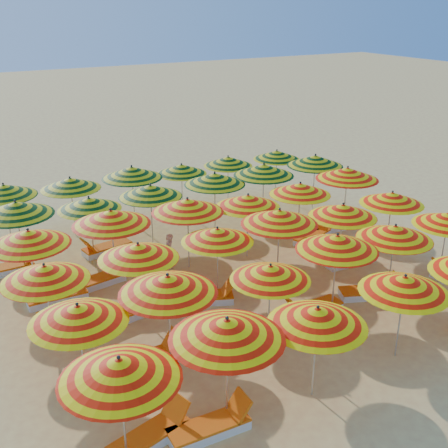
# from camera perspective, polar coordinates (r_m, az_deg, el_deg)

# --- Properties ---
(ground) EXTENTS (120.00, 120.00, 0.00)m
(ground) POSITION_cam_1_polar(r_m,az_deg,el_deg) (18.09, 0.78, -5.22)
(ground) COLOR #EEC769
(ground) RESTS_ON ground
(umbrella_0) EXTENTS (2.74, 2.74, 2.40)m
(umbrella_0) POSITION_cam_1_polar(r_m,az_deg,el_deg) (10.50, -10.58, -14.29)
(umbrella_0) COLOR silver
(umbrella_0) RESTS_ON ground
(umbrella_1) EXTENTS (3.02, 3.02, 2.50)m
(umbrella_1) POSITION_cam_1_polar(r_m,az_deg,el_deg) (11.24, 0.31, -10.66)
(umbrella_1) COLOR silver
(umbrella_1) RESTS_ON ground
(umbrella_2) EXTENTS (2.74, 2.74, 2.29)m
(umbrella_2) POSITION_cam_1_polar(r_m,az_deg,el_deg) (12.16, 9.46, -9.27)
(umbrella_2) COLOR silver
(umbrella_2) RESTS_ON ground
(umbrella_3) EXTENTS (2.35, 2.35, 2.27)m
(umbrella_3) POSITION_cam_1_polar(r_m,az_deg,el_deg) (13.96, 17.86, -5.85)
(umbrella_3) COLOR silver
(umbrella_3) RESTS_ON ground
(umbrella_6) EXTENTS (2.31, 2.31, 2.29)m
(umbrella_6) POSITION_cam_1_polar(r_m,az_deg,el_deg) (12.50, -14.61, -8.83)
(umbrella_6) COLOR silver
(umbrella_6) RESTS_ON ground
(umbrella_7) EXTENTS (2.33, 2.33, 2.46)m
(umbrella_7) POSITION_cam_1_polar(r_m,az_deg,el_deg) (13.00, -5.73, -6.13)
(umbrella_7) COLOR silver
(umbrella_7) RESTS_ON ground
(umbrella_8) EXTENTS (2.68, 2.68, 2.17)m
(umbrella_8) POSITION_cam_1_polar(r_m,az_deg,el_deg) (14.08, 4.73, -4.95)
(umbrella_8) COLOR silver
(umbrella_8) RESTS_ON ground
(umbrella_9) EXTENTS (2.45, 2.45, 2.40)m
(umbrella_9) POSITION_cam_1_polar(r_m,az_deg,el_deg) (15.50, 11.42, -1.88)
(umbrella_9) COLOR silver
(umbrella_9) RESTS_ON ground
(umbrella_10) EXTENTS (2.70, 2.70, 2.32)m
(umbrella_10) POSITION_cam_1_polar(r_m,az_deg,el_deg) (16.76, 16.97, -0.84)
(umbrella_10) COLOR silver
(umbrella_10) RESTS_ON ground
(umbrella_11) EXTENTS (2.19, 2.19, 2.24)m
(umbrella_11) POSITION_cam_1_polar(r_m,az_deg,el_deg) (18.52, 21.80, 0.47)
(umbrella_11) COLOR silver
(umbrella_11) RESTS_ON ground
(umbrella_12) EXTENTS (2.61, 2.61, 2.31)m
(umbrella_12) POSITION_cam_1_polar(r_m,az_deg,el_deg) (14.40, -17.75, -4.79)
(umbrella_12) COLOR silver
(umbrella_12) RESTS_ON ground
(umbrella_13) EXTENTS (2.47, 2.47, 2.31)m
(umbrella_13) POSITION_cam_1_polar(r_m,az_deg,el_deg) (15.04, -8.71, -2.78)
(umbrella_13) COLOR silver
(umbrella_13) RESTS_ON ground
(umbrella_14) EXTENTS (2.59, 2.59, 2.23)m
(umbrella_14) POSITION_cam_1_polar(r_m,az_deg,el_deg) (16.07, -0.68, -1.13)
(umbrella_14) COLOR silver
(umbrella_14) RESTS_ON ground
(umbrella_15) EXTENTS (2.53, 2.53, 2.48)m
(umbrella_15) POSITION_cam_1_polar(r_m,az_deg,el_deg) (16.87, 5.65, 0.71)
(umbrella_15) COLOR silver
(umbrella_15) RESTS_ON ground
(umbrella_16) EXTENTS (2.74, 2.74, 2.32)m
(umbrella_16) POSITION_cam_1_polar(r_m,az_deg,el_deg) (18.08, 11.97, 1.32)
(umbrella_16) COLOR silver
(umbrella_16) RESTS_ON ground
(umbrella_17) EXTENTS (2.22, 2.22, 2.28)m
(umbrella_17) POSITION_cam_1_polar(r_m,az_deg,el_deg) (19.74, 16.70, 2.53)
(umbrella_17) COLOR silver
(umbrella_17) RESTS_ON ground
(umbrella_18) EXTENTS (2.92, 2.92, 2.42)m
(umbrella_18) POSITION_cam_1_polar(r_m,az_deg,el_deg) (16.38, -19.23, -1.33)
(umbrella_18) COLOR silver
(umbrella_18) RESTS_ON ground
(umbrella_19) EXTENTS (2.39, 2.39, 2.50)m
(umbrella_19) POSITION_cam_1_polar(r_m,az_deg,el_deg) (17.05, -11.40, 0.66)
(umbrella_19) COLOR silver
(umbrella_19) RESTS_ON ground
(umbrella_20) EXTENTS (2.54, 2.54, 2.45)m
(umbrella_20) POSITION_cam_1_polar(r_m,az_deg,el_deg) (17.82, -3.73, 1.87)
(umbrella_20) COLOR silver
(umbrella_20) RESTS_ON ground
(umbrella_21) EXTENTS (2.26, 2.26, 2.29)m
(umbrella_21) POSITION_cam_1_polar(r_m,az_deg,el_deg) (18.64, 2.45, 2.35)
(umbrella_21) COLOR silver
(umbrella_21) RESTS_ON ground
(umbrella_22) EXTENTS (2.78, 2.78, 2.31)m
(umbrella_22) POSITION_cam_1_polar(r_m,az_deg,el_deg) (19.96, 7.74, 3.55)
(umbrella_22) COLOR silver
(umbrella_22) RESTS_ON ground
(umbrella_23) EXTENTS (2.82, 2.82, 2.49)m
(umbrella_23) POSITION_cam_1_polar(r_m,az_deg,el_deg) (21.51, 12.42, 5.03)
(umbrella_23) COLOR silver
(umbrella_23) RESTS_ON ground
(umbrella_24) EXTENTS (3.02, 3.02, 2.46)m
(umbrella_24) POSITION_cam_1_polar(r_m,az_deg,el_deg) (18.68, -20.38, 1.47)
(umbrella_24) COLOR silver
(umbrella_24) RESTS_ON ground
(umbrella_25) EXTENTS (2.58, 2.58, 2.24)m
(umbrella_25) POSITION_cam_1_polar(r_m,az_deg,el_deg) (19.05, -13.54, 2.03)
(umbrella_25) COLOR silver
(umbrella_25) RESTS_ON ground
(umbrella_26) EXTENTS (2.74, 2.74, 2.35)m
(umbrella_26) POSITION_cam_1_polar(r_m,az_deg,el_deg) (19.61, -7.49, 3.34)
(umbrella_26) COLOR silver
(umbrella_26) RESTS_ON ground
(umbrella_27) EXTENTS (2.83, 2.83, 2.40)m
(umbrella_27) POSITION_cam_1_polar(r_m,az_deg,el_deg) (20.65, -0.95, 4.61)
(umbrella_27) COLOR silver
(umbrella_27) RESTS_ON ground
(umbrella_28) EXTENTS (2.68, 2.68, 2.47)m
(umbrella_28) POSITION_cam_1_polar(r_m,az_deg,el_deg) (21.59, 4.07, 5.50)
(umbrella_28) COLOR silver
(umbrella_28) RESTS_ON ground
(umbrella_29) EXTENTS (2.87, 2.87, 2.43)m
(umbrella_29) POSITION_cam_1_polar(r_m,az_deg,el_deg) (23.24, 9.25, 6.37)
(umbrella_29) COLOR silver
(umbrella_29) RESTS_ON ground
(umbrella_30) EXTENTS (2.30, 2.30, 2.36)m
(umbrella_30) POSITION_cam_1_polar(r_m,az_deg,el_deg) (20.93, -21.45, 3.20)
(umbrella_30) COLOR silver
(umbrella_30) RESTS_ON ground
(umbrella_31) EXTENTS (2.77, 2.77, 2.31)m
(umbrella_31) POSITION_cam_1_polar(r_m,az_deg,el_deg) (21.12, -15.35, 4.00)
(umbrella_31) COLOR silver
(umbrella_31) RESTS_ON ground
(umbrella_32) EXTENTS (2.37, 2.37, 2.45)m
(umbrella_32) POSITION_cam_1_polar(r_m,az_deg,el_deg) (21.57, -9.35, 5.19)
(umbrella_32) COLOR silver
(umbrella_32) RESTS_ON ground
(umbrella_33) EXTENTS (2.27, 2.27, 2.16)m
(umbrella_33) POSITION_cam_1_polar(r_m,az_deg,el_deg) (22.68, -4.34, 5.58)
(umbrella_33) COLOR silver
(umbrella_33) RESTS_ON ground
(umbrella_34) EXTENTS (2.26, 2.26, 2.18)m
(umbrella_34) POSITION_cam_1_polar(r_m,az_deg,el_deg) (23.67, 0.42, 6.39)
(umbrella_34) COLOR silver
(umbrella_34) RESTS_ON ground
(umbrella_35) EXTENTS (2.73, 2.73, 2.18)m
(umbrella_35) POSITION_cam_1_polar(r_m,az_deg,el_deg) (24.79, 5.38, 7.00)
(umbrella_35) COLOR silver
(umbrella_35) RESTS_ON ground
(lounger_0) EXTENTS (1.82, 1.01, 0.69)m
(lounger_0) POSITION_cam_1_polar(r_m,az_deg,el_deg) (12.05, -7.43, -20.55)
(lounger_0) COLOR white
(lounger_0) RESTS_ON ground
(lounger_1) EXTENTS (1.75, 0.63, 0.69)m
(lounger_1) POSITION_cam_1_polar(r_m,az_deg,el_deg) (12.14, -1.37, -19.94)
(lounger_1) COLOR white
(lounger_1) RESTS_ON ground
(lounger_3) EXTENTS (1.76, 0.66, 0.69)m
(lounger_3) POSITION_cam_1_polar(r_m,az_deg,el_deg) (14.05, -7.67, -13.50)
(lounger_3) COLOR white
(lounger_3) RESTS_ON ground
(lounger_4) EXTENTS (1.83, 1.05, 0.69)m
(lounger_4) POSITION_cam_1_polar(r_m,az_deg,el_deg) (15.09, 6.93, -10.73)
(lounger_4) COLOR white
(lounger_4) RESTS_ON ground
(lounger_5) EXTENTS (1.75, 0.62, 0.69)m
(lounger_5) POSITION_cam_1_polar(r_m,az_deg,el_deg) (16.12, 8.95, -8.54)
(lounger_5) COLOR white
(lounger_5) RESTS_ON ground
(lounger_6) EXTENTS (1.82, 1.18, 0.69)m
(lounger_6) POSITION_cam_1_polar(r_m,az_deg,el_deg) (17.35, 14.62, -6.70)
(lounger_6) COLOR white
(lounger_6) RESTS_ON ground
(lounger_8) EXTENTS (1.82, 0.98, 0.69)m
(lounger_8) POSITION_cam_1_polar(r_m,az_deg,el_deg) (15.54, -15.27, -10.38)
(lounger_8) COLOR white
(lounger_8) RESTS_ON ground
(lounger_9) EXTENTS (1.81, 0.89, 0.69)m
(lounger_9) POSITION_cam_1_polar(r_m,az_deg,el_deg) (15.87, -10.57, -9.19)
(lounger_9) COLOR white
(lounger_9) RESTS_ON ground
(lounger_10) EXTENTS (1.82, 1.21, 0.69)m
(lounger_10) POSITION_cam_1_polar(r_m,az_deg,el_deg) (16.52, -1.90, -7.46)
(lounger_10) COLOR white
(lounger_10) RESTS_ON ground
(lounger_11) EXTENTS (1.77, 0.70, 0.69)m
(lounger_11) POSITION_cam_1_polar(r_m,az_deg,el_deg) (19.25, 12.67, -3.54)
(lounger_11) COLOR white
(lounger_11) RESTS_ON ground
(lounger_12) EXTENTS (1.74, 0.61, 0.69)m
(lounger_12) POSITION_cam_1_polar(r_m,az_deg,el_deg) (17.23, -16.74, -7.15)
(lounger_12) COLOR white
(lounger_12) RESTS_ON ground
(lounger_13) EXTENTS (1.81, 0.88, 0.69)m
(lounger_13) POSITION_cam_1_polar(r_m,az_deg,el_deg) (17.84, -12.87, -5.69)
(lounger_13) COLOR white
(lounger_13) RESTS_ON ground
(lounger_14) EXTENTS (1.83, 1.16, 0.69)m
(lounger_14) POSITION_cam_1_polar(r_m,az_deg,el_deg) (20.86, 9.02, -1.22)
(lounger_14) COLOR white
(lounger_14) RESTS_ON ground
(lounger_15) EXTENTS (1.76, 0.66, 0.69)m
(lounger_15) POSITION_cam_1_polar(r_m,az_deg,el_deg) (21.90, 10.92, -0.21)
(lounger_15) COLOR white
(lounger_15) RESTS_ON ground
(lounger_16) EXTENTS (1.76, 0.67, 0.69)m
(lounger_16) POSITION_cam_1_polar(r_m,az_deg,el_deg) (19.49, -21.12, -4.23)
(lounger_16) COLOR white
(lounger_16) RESTS_ON ground
(lounger_17) EXTENTS (1.81, 0.86, 0.69)m
(lounger_17) POSITION_cam_1_polar(r_m,az_deg,el_deg) (20.05, -11.90, -2.42)
(lounger_17) COLOR white
(lounger_17) RESTS_ON ground
(beachgoer_a) EXTENTS (0.54, 0.54, 1.27)m
(beachgoer_a) POSITION_cam_1_polar(r_m,az_deg,el_deg) (18.24, -5.62, -2.88)
(beachgoer_a) COLOR tan
(beachgoer_a) RESTS_ON ground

